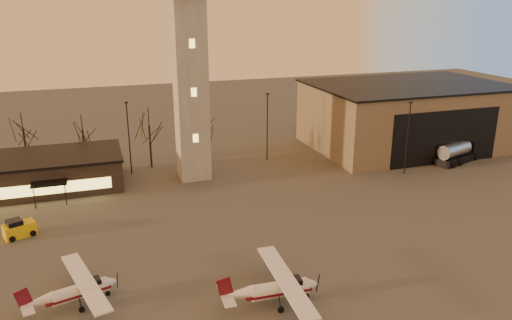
# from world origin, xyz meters

# --- Properties ---
(ground) EXTENTS (220.00, 220.00, 0.00)m
(ground) POSITION_xyz_m (0.00, 0.00, 0.00)
(ground) COLOR #3F3D3A
(ground) RESTS_ON ground
(control_tower) EXTENTS (6.80, 6.80, 32.60)m
(control_tower) POSITION_xyz_m (0.00, 30.00, 16.33)
(control_tower) COLOR gray
(control_tower) RESTS_ON ground
(hangar) EXTENTS (30.60, 20.60, 10.30)m
(hangar) POSITION_xyz_m (36.00, 33.98, 5.15)
(hangar) COLOR #816E55
(hangar) RESTS_ON ground
(terminal) EXTENTS (25.40, 12.20, 4.30)m
(terminal) POSITION_xyz_m (-21.99, 31.98, 2.16)
(terminal) COLOR black
(terminal) RESTS_ON ground
(light_poles) EXTENTS (58.50, 12.25, 10.14)m
(light_poles) POSITION_xyz_m (0.50, 31.00, 5.41)
(light_poles) COLOR black
(light_poles) RESTS_ON ground
(tree_row) EXTENTS (37.20, 9.20, 8.80)m
(tree_row) POSITION_xyz_m (-13.70, 39.16, 5.94)
(tree_row) COLOR black
(tree_row) RESTS_ON ground
(cessna_front) EXTENTS (8.81, 11.13, 3.07)m
(cessna_front) POSITION_xyz_m (0.53, -1.48, 1.05)
(cessna_front) COLOR silver
(cessna_front) RESTS_ON ground
(cessna_rear) EXTENTS (8.17, 10.17, 2.81)m
(cessna_rear) POSITION_xyz_m (-14.53, 3.44, 0.96)
(cessna_rear) COLOR silver
(cessna_rear) RESTS_ON ground
(fuel_truck) EXTENTS (8.87, 5.07, 3.17)m
(fuel_truck) POSITION_xyz_m (38.60, 23.99, 1.25)
(fuel_truck) COLOR black
(fuel_truck) RESTS_ON ground
(service_cart) EXTENTS (3.39, 2.77, 1.90)m
(service_cart) POSITION_xyz_m (-20.66, 17.98, 0.73)
(service_cart) COLOR yellow
(service_cart) RESTS_ON ground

